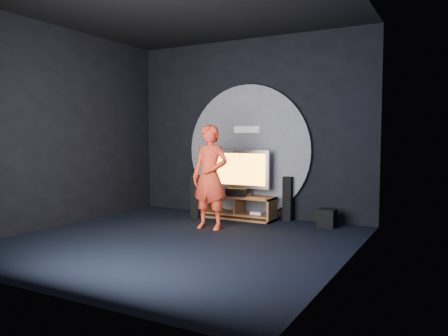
{
  "coord_description": "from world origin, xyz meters",
  "views": [
    {
      "loc": [
        3.71,
        -5.39,
        1.56
      ],
      "look_at": [
        0.22,
        1.05,
        1.05
      ],
      "focal_mm": 35.0,
      "sensor_mm": 36.0,
      "label": 1
    }
  ],
  "objects_px": {
    "tv": "(240,170)",
    "subwoofer": "(327,218)",
    "tower_speaker_left": "(197,197)",
    "tower_speaker_right": "(288,199)",
    "media_console": "(239,209)",
    "player": "(210,177)"
  },
  "relations": [
    {
      "from": "media_console",
      "to": "subwoofer",
      "type": "height_order",
      "value": "media_console"
    },
    {
      "from": "media_console",
      "to": "tv",
      "type": "distance_m",
      "value": 0.74
    },
    {
      "from": "player",
      "to": "media_console",
      "type": "bearing_deg",
      "value": 86.21
    },
    {
      "from": "tv",
      "to": "subwoofer",
      "type": "relative_size",
      "value": 3.73
    },
    {
      "from": "player",
      "to": "subwoofer",
      "type": "bearing_deg",
      "value": 29.94
    },
    {
      "from": "tower_speaker_left",
      "to": "player",
      "type": "relative_size",
      "value": 0.46
    },
    {
      "from": "tv",
      "to": "subwoofer",
      "type": "height_order",
      "value": "tv"
    },
    {
      "from": "player",
      "to": "tv",
      "type": "bearing_deg",
      "value": 86.67
    },
    {
      "from": "tv",
      "to": "tower_speaker_left",
      "type": "height_order",
      "value": "tv"
    },
    {
      "from": "subwoofer",
      "to": "tower_speaker_right",
      "type": "bearing_deg",
      "value": 161.78
    },
    {
      "from": "tv",
      "to": "media_console",
      "type": "bearing_deg",
      "value": -84.05
    },
    {
      "from": "media_console",
      "to": "player",
      "type": "xyz_separation_m",
      "value": [
        -0.03,
        -1.05,
        0.7
      ]
    },
    {
      "from": "tower_speaker_left",
      "to": "tv",
      "type": "bearing_deg",
      "value": 23.75
    },
    {
      "from": "tower_speaker_right",
      "to": "media_console",
      "type": "bearing_deg",
      "value": -161.22
    },
    {
      "from": "tv",
      "to": "subwoofer",
      "type": "xyz_separation_m",
      "value": [
        1.7,
        -0.04,
        -0.77
      ]
    },
    {
      "from": "tower_speaker_left",
      "to": "subwoofer",
      "type": "relative_size",
      "value": 2.6
    },
    {
      "from": "media_console",
      "to": "tower_speaker_left",
      "type": "distance_m",
      "value": 0.86
    },
    {
      "from": "tower_speaker_right",
      "to": "tower_speaker_left",
      "type": "bearing_deg",
      "value": -160.96
    },
    {
      "from": "player",
      "to": "tower_speaker_left",
      "type": "bearing_deg",
      "value": 132.24
    },
    {
      "from": "tv",
      "to": "tower_speaker_left",
      "type": "xyz_separation_m",
      "value": [
        -0.78,
        -0.34,
        -0.51
      ]
    },
    {
      "from": "subwoofer",
      "to": "player",
      "type": "height_order",
      "value": "player"
    },
    {
      "from": "tower_speaker_left",
      "to": "subwoofer",
      "type": "height_order",
      "value": "tower_speaker_left"
    }
  ]
}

